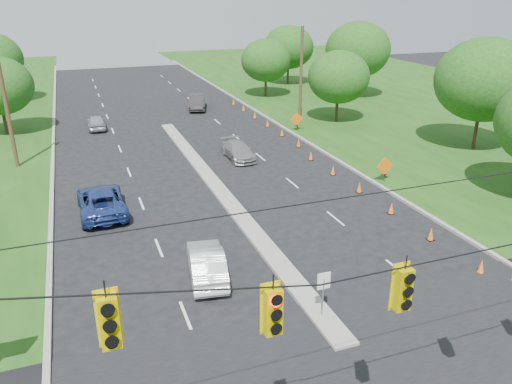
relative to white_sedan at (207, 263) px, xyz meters
name	(u,v)px	position (x,y,z in m)	size (l,w,h in m)	color
curb_left	(53,163)	(-6.67, 19.45, -0.71)	(0.25, 110.00, 0.16)	gray
curb_right	(299,138)	(13.53, 19.45, -0.71)	(0.25, 110.00, 0.16)	gray
median	(216,187)	(3.43, 10.45, -0.71)	(1.00, 34.00, 0.18)	gray
median_sign	(323,286)	(3.43, -4.55, 0.75)	(0.55, 0.06, 2.05)	gray
signal_span	(468,313)	(3.38, -11.55, 4.26)	(25.60, 0.32, 9.00)	#422D1C
utility_pole_far_left	(6,106)	(-9.07, 19.45, 3.79)	(0.28, 0.28, 9.00)	#422D1C
utility_pole_far_right	(301,76)	(15.93, 24.45, 3.79)	(0.28, 0.28, 9.00)	#422D1C
cone_1	(481,267)	(11.76, -4.05, -0.36)	(0.32, 0.32, 0.70)	orange
cone_2	(431,234)	(11.76, -0.55, -0.36)	(0.32, 0.32, 0.70)	orange
cone_3	(391,208)	(11.76, 2.95, -0.36)	(0.32, 0.32, 0.70)	orange
cone_4	(359,187)	(11.76, 6.45, -0.36)	(0.32, 0.32, 0.70)	orange
cone_5	(333,170)	(11.76, 9.95, -0.36)	(0.32, 0.32, 0.70)	orange
cone_6	(311,156)	(11.76, 13.45, -0.36)	(0.32, 0.32, 0.70)	orange
cone_7	(299,143)	(12.36, 16.95, -0.36)	(0.32, 0.32, 0.70)	orange
cone_8	(282,132)	(12.36, 20.45, -0.36)	(0.32, 0.32, 0.70)	orange
cone_9	(268,123)	(12.36, 23.95, -0.36)	(0.32, 0.32, 0.70)	orange
cone_10	(255,115)	(12.36, 27.45, -0.36)	(0.32, 0.32, 0.70)	orange
cone_11	(244,108)	(12.36, 30.95, -0.36)	(0.32, 0.32, 0.70)	orange
cone_12	(233,102)	(12.36, 34.45, -0.36)	(0.32, 0.32, 0.70)	orange
work_sign_1	(385,167)	(14.23, 7.45, 0.38)	(1.27, 0.58, 1.37)	black
work_sign_2	(297,120)	(14.23, 21.45, 0.38)	(1.27, 0.58, 1.37)	black
tree_8	(484,80)	(25.43, 11.45, 4.87)	(7.56, 7.56, 8.82)	black
tree_9	(339,77)	(19.43, 23.45, 3.63)	(5.88, 5.88, 6.86)	black
tree_10	(358,50)	(27.43, 33.45, 4.87)	(7.56, 7.56, 8.82)	black
tree_11	(289,47)	(23.43, 44.45, 4.25)	(6.72, 6.72, 7.84)	black
tree_12	(266,60)	(17.43, 37.45, 3.63)	(5.88, 5.88, 6.86)	black
white_sedan	(207,263)	(0.00, 0.00, 0.00)	(1.50, 4.31, 1.42)	white
blue_pickup	(101,201)	(-3.88, 8.85, 0.05)	(2.51, 5.45, 1.52)	navy
silver_car_far	(238,150)	(6.71, 15.76, -0.08)	(1.77, 4.36, 1.27)	gray
silver_car_oncoming	(96,122)	(-2.86, 28.65, -0.04)	(1.57, 3.90, 1.33)	#999AA9
dark_car_receding	(197,102)	(7.95, 33.60, 0.07)	(1.66, 4.76, 1.57)	#302D2D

